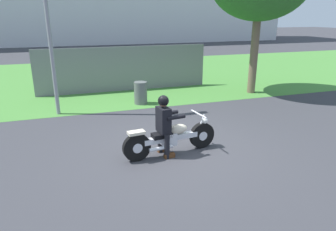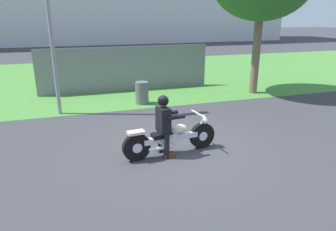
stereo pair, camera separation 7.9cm
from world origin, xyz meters
TOP-DOWN VIEW (x-y plane):
  - ground at (0.00, 0.00)m, footprint 120.00×120.00m
  - grass_verge at (0.00, 9.41)m, footprint 60.00×12.00m
  - motorcycle_lead at (-0.23, -0.18)m, footprint 2.24×0.66m
  - rider_lead at (-0.39, -0.20)m, footprint 0.58×0.50m
  - trash_can at (0.10, 4.05)m, footprint 0.46×0.46m
  - fence_segment at (-0.04, 6.22)m, footprint 7.00×0.06m

SIDE VIEW (x-z plane):
  - ground at x=0.00m, z-range 0.00..0.00m
  - grass_verge at x=0.00m, z-range 0.00..0.01m
  - motorcycle_lead at x=-0.23m, z-range -0.05..0.81m
  - trash_can at x=0.10m, z-range 0.00..0.79m
  - rider_lead at x=-0.39m, z-range 0.11..1.50m
  - fence_segment at x=-0.04m, z-range 0.00..1.80m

